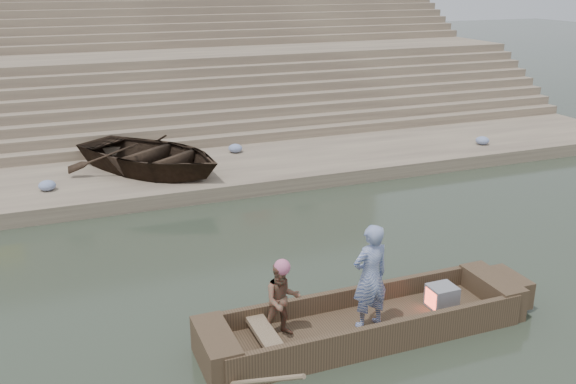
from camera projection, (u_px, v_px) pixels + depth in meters
ground at (262, 317)px, 11.12m from camera, size 120.00×120.00×0.00m
lower_landing at (170, 177)px, 18.08m from camera, size 32.00×4.00×0.40m
mid_landing at (128, 92)px, 24.28m from camera, size 32.00×3.00×2.80m
upper_landing at (105, 43)px, 30.04m from camera, size 32.00×3.00×5.20m
ghat_steps at (121, 75)px, 25.64m from camera, size 32.00×11.00×5.20m
main_rowboat at (365, 329)px, 10.53m from camera, size 5.00×1.30×0.22m
rowboat_trim at (377, 316)px, 10.54m from camera, size 6.04×2.63×1.93m
standing_man at (370, 277)px, 10.14m from camera, size 0.70×0.50×1.79m
rowing_man at (282, 300)px, 9.96m from camera, size 0.65×0.53×1.26m
television at (441, 297)px, 10.94m from camera, size 0.46×0.42×0.40m
beached_rowboat at (151, 155)px, 17.74m from camera, size 5.49×5.77×0.97m
cloth_bundles at (271, 156)px, 18.95m from camera, size 13.87×2.48×0.26m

